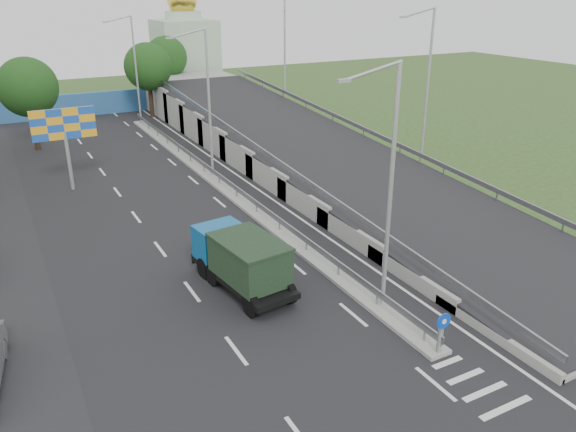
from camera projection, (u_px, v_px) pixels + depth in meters
ground at (482, 391)px, 19.03m from camera, size 160.00×160.00×0.00m
road_surface at (198, 213)px, 34.04m from camera, size 26.00×90.00×0.04m
median at (219, 185)px, 38.58m from camera, size 1.00×44.00×0.20m
overpass_ramp at (314, 148)px, 41.23m from camera, size 10.00×50.00×3.50m
median_guardrail at (219, 176)px, 38.33m from camera, size 0.09×44.00×0.71m
sign_bollard at (441, 333)px, 20.41m from camera, size 0.64×0.23×1.67m
lamp_post_near at (388, 178)px, 21.78m from camera, size 2.74×0.18×10.08m
lamp_post_mid at (206, 96)px, 38.10m from camera, size 2.74×0.18×10.08m
lamp_post_far at (134, 64)px, 54.42m from camera, size 2.74×0.18×10.08m
blue_wall at (85, 104)px, 59.27m from camera, size 30.00×0.50×2.40m
church at (185, 51)px, 70.36m from camera, size 7.00×7.00×13.80m
billboard at (64, 129)px, 36.36m from camera, size 4.00×0.24×5.50m
tree_left_mid at (28, 87)px, 45.35m from camera, size 4.80×4.80×7.60m
tree_median_far at (148, 67)px, 57.12m from camera, size 4.80×4.80×7.60m
tree_ramp_far at (166, 58)px, 64.58m from camera, size 4.80×4.80×7.60m
dump_truck at (241, 259)px, 25.03m from camera, size 2.91×6.17×2.62m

